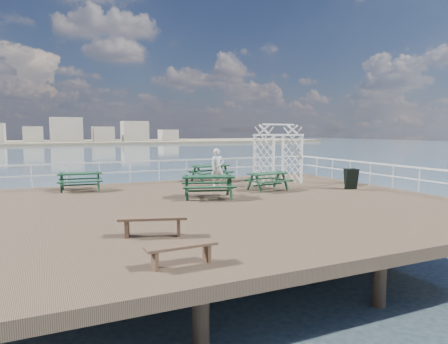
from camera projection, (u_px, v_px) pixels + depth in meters
ground at (210, 208)px, 14.26m from camera, size 18.00×14.00×0.30m
sea_backdrop at (98, 139)px, 140.83m from camera, size 300.00×300.00×9.20m
railing at (185, 172)px, 16.44m from camera, size 17.77×13.76×1.10m
picnic_table_a at (80, 178)px, 17.26m from camera, size 1.93×1.62×0.88m
picnic_table_b at (210, 170)px, 20.42m from camera, size 2.17×1.86×0.94m
picnic_table_c at (268, 178)px, 17.38m from camera, size 1.95×1.66×0.86m
picnic_table_d at (208, 182)px, 15.39m from camera, size 2.37×2.11×0.97m
flat_bench_near at (181, 250)px, 7.72m from camera, size 1.43×0.37×0.41m
flat_bench_far at (153, 222)px, 9.84m from camera, size 1.72×0.87×0.48m
trellis_arbor at (278, 157)px, 19.29m from camera, size 2.62×1.94×2.91m
sandwich_board at (351, 179)px, 17.62m from camera, size 0.67×0.57×0.93m
person at (217, 167)px, 18.59m from camera, size 0.65×0.43×1.76m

